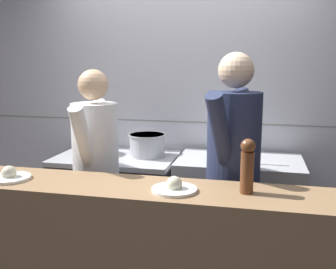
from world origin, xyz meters
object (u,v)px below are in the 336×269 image
(plated_dish_appetiser, at_px, (174,187))
(oven_range, at_px, (117,203))
(chef_sous, at_px, (233,170))
(stock_pot, at_px, (96,145))
(plated_dish_main, at_px, (9,176))
(mixing_bowl_steel, at_px, (239,153))
(chefs_knife, at_px, (258,163))
(chef_head_cook, at_px, (96,170))
(sauce_pot, at_px, (147,145))
(pepper_mill, at_px, (247,165))

(plated_dish_appetiser, bearing_deg, oven_range, 124.05)
(plated_dish_appetiser, bearing_deg, chef_sous, 61.56)
(stock_pot, bearing_deg, plated_dish_main, -93.02)
(mixing_bowl_steel, height_order, plated_dish_main, plated_dish_main)
(chefs_knife, relative_size, plated_dish_main, 1.52)
(oven_range, xyz_separation_m, mixing_bowl_steel, (1.07, 0.03, 0.52))
(oven_range, relative_size, chef_head_cook, 0.64)
(chef_head_cook, bearing_deg, stock_pot, 112.00)
(chefs_knife, height_order, plated_dish_appetiser, plated_dish_appetiser)
(stock_pot, xyz_separation_m, sauce_pot, (0.48, 0.02, 0.03))
(oven_range, height_order, chefs_knife, chefs_knife)
(chefs_knife, xyz_separation_m, pepper_mill, (-0.06, -0.95, 0.23))
(plated_dish_appetiser, height_order, pepper_mill, pepper_mill)
(oven_range, xyz_separation_m, pepper_mill, (1.16, -1.08, 0.70))
(sauce_pot, xyz_separation_m, plated_dish_main, (-0.54, -1.20, 0.02))
(mixing_bowl_steel, bearing_deg, oven_range, -178.39)
(stock_pot, height_order, sauce_pot, sauce_pot)
(chefs_knife, bearing_deg, plated_dish_appetiser, -114.15)
(plated_dish_main, relative_size, pepper_mill, 0.84)
(plated_dish_main, bearing_deg, sauce_pot, 65.74)
(chefs_knife, relative_size, chef_head_cook, 0.24)
(stock_pot, height_order, chef_head_cook, chef_head_cook)
(mixing_bowl_steel, height_order, chef_head_cook, chef_head_cook)
(oven_range, height_order, chef_sous, chef_sous)
(oven_range, xyz_separation_m, sauce_pot, (0.27, 0.06, 0.54))
(stock_pot, xyz_separation_m, mixing_bowl_steel, (1.28, -0.00, -0.00))
(stock_pot, bearing_deg, chefs_knife, -6.42)
(pepper_mill, bearing_deg, plated_dish_main, -177.40)
(sauce_pot, bearing_deg, pepper_mill, -51.82)
(sauce_pot, bearing_deg, oven_range, -168.38)
(plated_dish_appetiser, xyz_separation_m, pepper_mill, (0.39, 0.06, 0.14))
(chefs_knife, bearing_deg, mixing_bowl_steel, 133.72)
(plated_dish_appetiser, height_order, chef_head_cook, chef_head_cook)
(sauce_pot, bearing_deg, mixing_bowl_steel, -1.81)
(mixing_bowl_steel, bearing_deg, stock_pot, 179.82)
(sauce_pot, distance_m, plated_dish_main, 1.32)
(mixing_bowl_steel, distance_m, pepper_mill, 1.13)
(plated_dish_main, xyz_separation_m, plated_dish_appetiser, (1.04, 0.01, 0.00))
(stock_pot, distance_m, chefs_knife, 1.44)
(plated_dish_appetiser, bearing_deg, chefs_knife, 65.85)
(oven_range, bearing_deg, pepper_mill, -42.87)
(oven_range, distance_m, stock_pot, 0.56)
(chefs_knife, distance_m, chef_head_cook, 1.25)
(oven_range, distance_m, pepper_mill, 1.74)
(chefs_knife, relative_size, chef_sous, 0.22)
(pepper_mill, bearing_deg, stock_pot, 140.91)
(pepper_mill, bearing_deg, chef_head_cook, 156.19)
(sauce_pot, height_order, mixing_bowl_steel, sauce_pot)
(plated_dish_appetiser, xyz_separation_m, chef_head_cook, (-0.70, 0.54, -0.09))
(mixing_bowl_steel, xyz_separation_m, plated_dish_appetiser, (-0.30, -1.17, 0.05))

